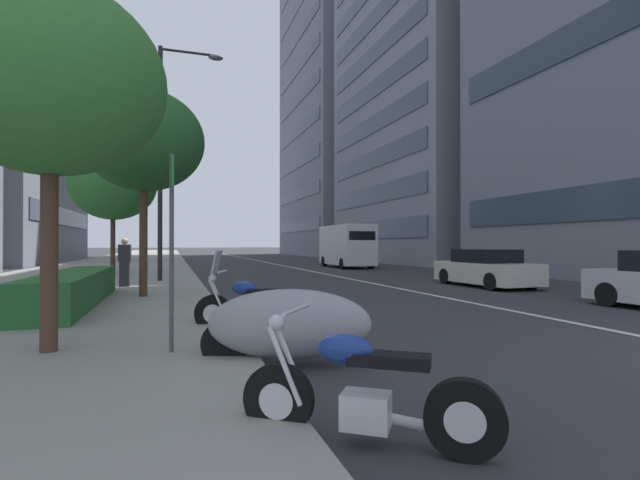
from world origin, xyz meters
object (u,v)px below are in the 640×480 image
(delivery_van_ahead, at_px, (346,245))
(parking_sign_by_curb, at_px, (172,233))
(car_lead_in_lane, at_px, (486,269))
(street_tree_near_plaza_corner, at_px, (144,141))
(motorcycle_nearest_camera, at_px, (363,395))
(motorcycle_under_tarp, at_px, (288,324))
(street_lamp_with_banners, at_px, (169,144))
(motorcycle_by_sign_pole, at_px, (252,307))
(street_tree_far_plaza, at_px, (50,81))
(street_tree_by_lamp_post, at_px, (113,185))
(pedestrian_on_plaza, at_px, (125,262))

(delivery_van_ahead, distance_m, parking_sign_by_curb, 24.96)
(car_lead_in_lane, height_order, street_tree_near_plaza_corner, street_tree_near_plaza_corner)
(motorcycle_nearest_camera, height_order, motorcycle_under_tarp, motorcycle_nearest_camera)
(motorcycle_nearest_camera, bearing_deg, parking_sign_by_curb, -29.92)
(street_lamp_with_banners, bearing_deg, parking_sign_by_curb, -179.45)
(motorcycle_by_sign_pole, bearing_deg, street_tree_far_plaza, 41.75)
(delivery_van_ahead, xyz_separation_m, street_tree_near_plaza_corner, (-15.20, 11.99, 2.95))
(motorcycle_by_sign_pole, relative_size, parking_sign_by_curb, 0.78)
(street_tree_near_plaza_corner, distance_m, street_tree_by_lamp_post, 10.27)
(car_lead_in_lane, bearing_deg, pedestrian_on_plaza, 79.30)
(street_lamp_with_banners, xyz_separation_m, pedestrian_on_plaza, (-2.23, 1.42, -4.59))
(motorcycle_under_tarp, height_order, car_lead_in_lane, car_lead_in_lane)
(parking_sign_by_curb, relative_size, street_tree_by_lamp_post, 0.45)
(delivery_van_ahead, height_order, street_tree_far_plaza, street_tree_far_plaza)
(delivery_van_ahead, relative_size, street_tree_by_lamp_post, 0.94)
(car_lead_in_lane, relative_size, street_tree_far_plaza, 0.85)
(car_lead_in_lane, distance_m, street_lamp_with_banners, 13.26)
(street_tree_near_plaza_corner, bearing_deg, street_tree_far_plaza, 172.78)
(motorcycle_under_tarp, height_order, delivery_van_ahead, delivery_van_ahead)
(street_tree_near_plaza_corner, relative_size, street_tree_by_lamp_post, 0.96)
(car_lead_in_lane, distance_m, delivery_van_ahead, 14.40)
(motorcycle_under_tarp, xyz_separation_m, street_lamp_with_banners, (13.28, 1.57, 5.02))
(street_lamp_with_banners, distance_m, street_tree_by_lamp_post, 5.35)
(street_tree_far_plaza, distance_m, street_tree_by_lamp_post, 16.67)
(car_lead_in_lane, xyz_separation_m, street_lamp_with_banners, (4.71, 11.38, 4.92))
(motorcycle_by_sign_pole, xyz_separation_m, pedestrian_on_plaza, (8.58, 2.92, 0.54))
(motorcycle_under_tarp, relative_size, street_tree_by_lamp_post, 0.38)
(delivery_van_ahead, bearing_deg, street_tree_near_plaza_corner, 142.38)
(motorcycle_under_tarp, distance_m, street_lamp_with_banners, 14.28)
(car_lead_in_lane, bearing_deg, street_lamp_with_banners, 67.77)
(delivery_van_ahead, relative_size, parking_sign_by_curb, 2.10)
(street_lamp_with_banners, distance_m, street_tree_far_plaza, 12.29)
(motorcycle_under_tarp, xyz_separation_m, car_lead_in_lane, (8.57, -9.80, 0.10))
(motorcycle_by_sign_pole, xyz_separation_m, street_lamp_with_banners, (10.81, 1.50, 5.12))
(delivery_van_ahead, bearing_deg, street_tree_far_plaza, 150.12)
(car_lead_in_lane, bearing_deg, parking_sign_by_curb, 125.38)
(motorcycle_under_tarp, relative_size, street_tree_near_plaza_corner, 0.40)
(motorcycle_nearest_camera, distance_m, motorcycle_by_sign_pole, 4.93)
(street_lamp_with_banners, bearing_deg, motorcycle_by_sign_pole, -172.08)
(street_lamp_with_banners, bearing_deg, street_tree_far_plaza, 173.10)
(motorcycle_by_sign_pole, relative_size, street_tree_far_plaza, 0.42)
(street_tree_far_plaza, relative_size, pedestrian_on_plaza, 2.99)
(motorcycle_nearest_camera, height_order, street_tree_near_plaza_corner, street_tree_near_plaza_corner)
(motorcycle_under_tarp, bearing_deg, parking_sign_by_curb, -6.23)
(street_tree_far_plaza, xyz_separation_m, street_tree_near_plaza_corner, (6.54, -0.83, 0.65))
(street_lamp_with_banners, bearing_deg, delivery_van_ahead, -49.62)
(parking_sign_by_curb, bearing_deg, motorcycle_under_tarp, -114.08)
(street_tree_near_plaza_corner, xyz_separation_m, pedestrian_on_plaza, (3.30, 0.78, -3.48))
(street_tree_far_plaza, relative_size, street_tree_by_lamp_post, 0.83)
(street_lamp_with_banners, relative_size, street_tree_near_plaza_corner, 1.62)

